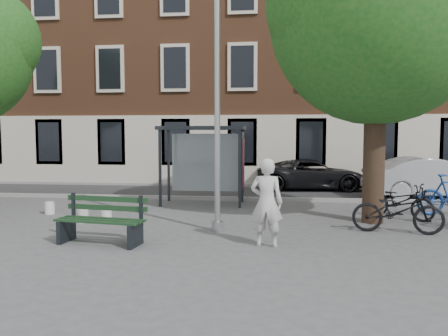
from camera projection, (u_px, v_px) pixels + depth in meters
name	position (u px, v px, depth m)	size (l,w,h in m)	color
ground	(217.00, 231.00, 10.63)	(90.00, 90.00, 0.00)	#4C4C4F
road	(239.00, 193.00, 17.57)	(40.00, 4.00, 0.01)	#28282B
curb_near	(235.00, 199.00, 15.58)	(40.00, 0.25, 0.12)	gray
curb_far	(242.00, 185.00, 19.55)	(40.00, 0.25, 0.12)	gray
building_row	(248.00, 46.00, 22.97)	(30.00, 8.00, 14.00)	brown
lamppost	(217.00, 116.00, 10.41)	(0.28, 0.35, 6.11)	#9EA0A3
tree_right	(380.00, 6.00, 11.13)	(5.76, 5.60, 8.20)	black
bus_shelter	(214.00, 147.00, 14.62)	(2.85, 1.45, 2.62)	#1E2328
painter	(267.00, 202.00, 9.13)	(0.68, 0.45, 1.87)	silver
bench	(102.00, 223.00, 9.41)	(2.00, 0.90, 0.99)	#1E2328
bike_a	(398.00, 210.00, 10.38)	(0.73, 2.08, 1.09)	black
bike_c	(400.00, 201.00, 12.14)	(0.67, 1.94, 1.02)	black
car_dark	(312.00, 174.00, 18.58)	(2.14, 4.65, 1.29)	black
car_silver	(430.00, 178.00, 15.97)	(1.60, 4.59, 1.51)	#ACADB4
bucket_a	(83.00, 216.00, 11.65)	(0.28, 0.28, 0.36)	silver
bucket_b	(50.00, 208.00, 12.90)	(0.28, 0.28, 0.36)	silver
bucket_c	(107.00, 214.00, 11.91)	(0.28, 0.28, 0.36)	silver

